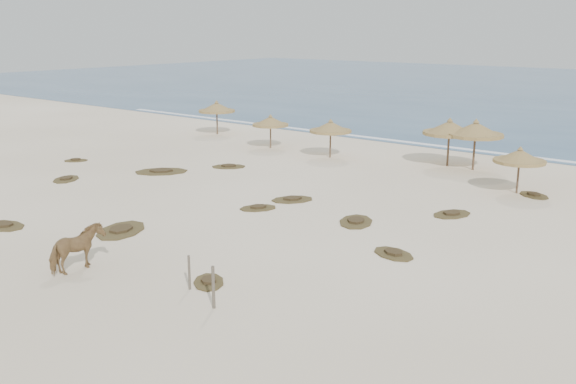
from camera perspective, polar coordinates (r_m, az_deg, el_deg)
ground at (r=26.76m, az=-10.25°, el=-3.97°), size 160.00×160.00×0.00m
foam_line at (r=47.43m, az=14.12°, el=3.86°), size 70.00×0.60×0.01m
palapa_0 at (r=51.87m, az=-6.36°, el=7.45°), size 3.02×3.02×2.73m
palapa_1 at (r=45.57m, az=-1.57°, el=6.26°), size 3.03×3.03×2.42m
palapa_2 at (r=42.20m, az=3.80°, el=5.75°), size 3.54×3.54×2.58m
palapa_3 at (r=40.56m, az=14.16°, el=5.49°), size 4.12×4.12×3.03m
palapa_4 at (r=39.89m, az=16.34°, el=5.29°), size 3.33×3.33×3.11m
palapa_5 at (r=34.89m, az=19.91°, el=2.96°), size 3.10×3.10×2.48m
horse at (r=23.68m, az=-18.26°, el=-4.84°), size 0.94×1.97×1.65m
fence_post_near at (r=19.81m, az=-6.65°, el=-8.41°), size 0.11×0.11×1.37m
fence_post_far at (r=21.30m, az=-8.77°, el=-7.09°), size 0.11×0.11×1.18m
scrub_0 at (r=38.25m, az=-19.12°, el=1.10°), size 2.22×2.38×0.16m
scrub_1 at (r=38.83m, az=-11.20°, el=1.82°), size 3.62×3.66×0.16m
scrub_2 at (r=30.42m, az=-2.67°, el=-1.40°), size 1.95×2.13×0.16m
scrub_3 at (r=28.42m, az=6.06°, el=-2.62°), size 2.26×2.63×0.16m
scrub_4 at (r=24.66m, az=9.36°, el=-5.41°), size 2.11×1.72×0.16m
scrub_6 at (r=39.63m, az=-5.30°, el=2.29°), size 2.45×2.38×0.16m
scrub_7 at (r=30.33m, az=14.36°, el=-1.90°), size 1.87×2.31×0.16m
scrub_8 at (r=43.50m, az=-18.34°, el=2.70°), size 1.72×1.75×0.16m
scrub_9 at (r=27.98m, az=-14.62°, el=-3.29°), size 2.82×3.27×0.16m
scrub_10 at (r=35.00m, az=21.03°, el=-0.25°), size 2.11×1.93×0.16m
scrub_11 at (r=30.30m, az=-23.98°, el=-2.73°), size 2.33×1.69×0.16m
scrub_12 at (r=21.91m, az=-7.06°, el=-7.91°), size 1.85×1.83×0.16m
scrub_13 at (r=31.87m, az=0.39°, el=-0.65°), size 2.34×2.54×0.16m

